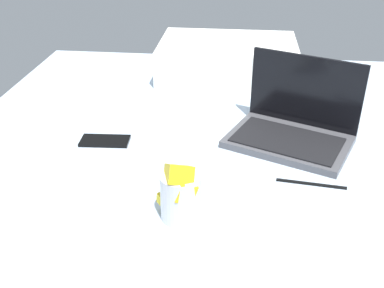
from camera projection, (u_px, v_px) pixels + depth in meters
The scene contains 6 objects.
bed_mattress at pixel (258, 158), 140.04cm from camera, with size 180.00×140.00×18.00cm, color silver.
laptop at pixel (293, 126), 129.52cm from camera, with size 39.38×34.11×23.00cm.
snack_cup at pixel (180, 194), 97.73cm from camera, with size 10.29×9.30×14.97cm.
cell_phone at pixel (105, 141), 130.33cm from camera, with size 6.80×14.00×0.80cm, color black.
pillow at pixel (228, 58), 175.10cm from camera, with size 52.00×36.00×13.00cm, color white.
charger_cable at pixel (311, 184), 111.43cm from camera, with size 17.00×0.60×0.60cm, color black.
Camera 1 is at (-7.40, -121.32, 81.65)cm, focal length 42.32 mm.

